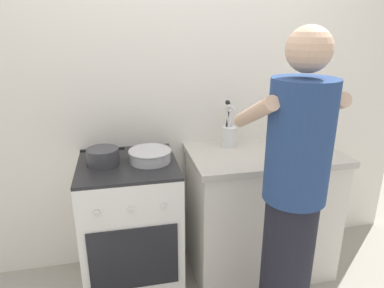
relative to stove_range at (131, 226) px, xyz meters
The scene contains 9 objects.
back_wall 1.03m from the stove_range, 32.64° to the left, with size 3.20×0.10×2.50m.
countertop 0.90m from the stove_range, ahead, with size 1.00×0.60×0.90m.
stove_range is the anchor object (origin of this frame).
pot 0.52m from the stove_range, behind, with size 0.26×0.19×0.10m.
mixing_bowl 0.51m from the stove_range, ahead, with size 0.27×0.27×0.08m.
utensil_crock 0.90m from the stove_range, 12.56° to the left, with size 0.10×0.10×0.32m.
spice_bottle 1.10m from the stove_range, ahead, with size 0.04×0.04×0.09m.
oil_bottle 1.27m from the stove_range, ahead, with size 0.07×0.07×0.22m.
person 1.08m from the stove_range, 39.21° to the right, with size 0.41×0.50×1.70m.
Camera 1 is at (-0.37, -1.85, 1.70)m, focal length 32.30 mm.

